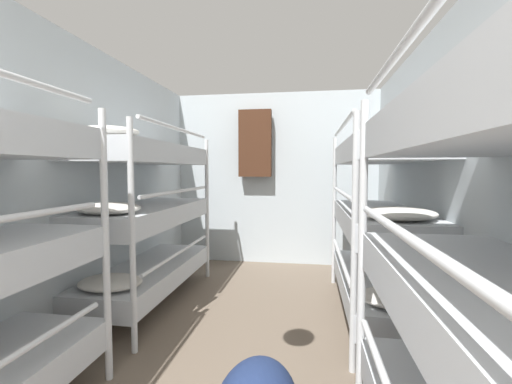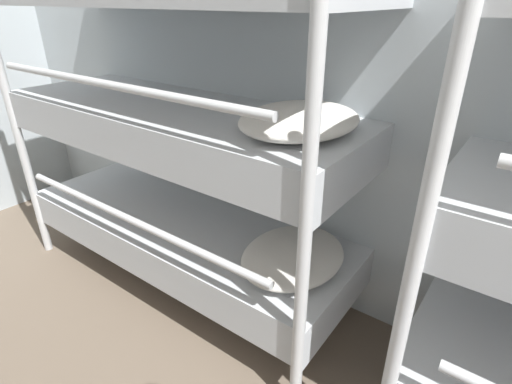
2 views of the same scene
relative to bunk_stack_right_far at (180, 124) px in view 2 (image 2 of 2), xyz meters
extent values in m
cube|color=silver|center=(0.35, -0.90, 0.30)|extent=(0.06, 5.30, 2.36)
cylinder|color=silver|center=(-0.31, -1.15, -0.05)|extent=(0.04, 0.04, 1.66)
cylinder|color=silver|center=(-0.31, -0.83, -0.05)|extent=(0.04, 0.04, 1.66)
cylinder|color=silver|center=(-0.31, 0.94, -0.05)|extent=(0.04, 0.04, 1.66)
cube|color=silver|center=(0.01, 0.05, -0.60)|extent=(0.62, 1.82, 0.18)
ellipsoid|color=silver|center=(0.01, -0.61, -0.46)|extent=(0.50, 0.40, 0.09)
cylinder|color=silver|center=(-0.31, 0.05, -0.37)|extent=(0.03, 1.54, 0.03)
cube|color=silver|center=(0.01, 0.05, -0.01)|extent=(0.62, 1.82, 0.18)
ellipsoid|color=silver|center=(0.01, -0.61, 0.12)|extent=(0.50, 0.40, 0.09)
cylinder|color=silver|center=(-0.31, 0.05, 0.22)|extent=(0.03, 1.54, 0.03)
camera|label=1|loc=(-0.59, -3.04, 0.41)|focal=24.00mm
camera|label=2|loc=(-1.20, -1.31, 0.52)|focal=28.00mm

